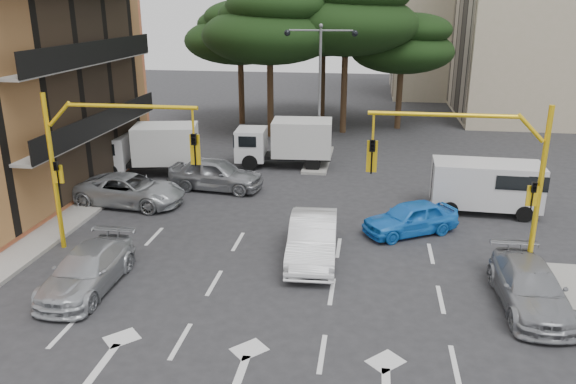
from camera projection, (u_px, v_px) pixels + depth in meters
The scene contains 20 objects.
ground at pixel (272, 287), 18.78m from camera, with size 120.00×120.00×0.00m, color #28282B.
median_strip at pixel (318, 159), 33.74m from camera, with size 1.40×6.00×0.15m, color gray.
apartment_beige_far at pixel (478, 9), 55.48m from camera, with size 16.20×12.15×16.70m.
pine_left_near at pixel (270, 25), 37.45m from camera, with size 9.15×9.15×10.23m.
pine_center at pixel (347, 14), 38.40m from camera, with size 9.98×9.98×11.16m.
pine_left_far at pixel (240, 32), 41.84m from camera, with size 8.32×8.32×9.30m.
pine_right at pixel (403, 43), 40.38m from camera, with size 7.49×7.49×8.37m.
pine_back at pixel (324, 22), 43.58m from camera, with size 9.15×9.15×10.23m.
signal_mast_right at pixel (485, 168), 18.44m from camera, with size 5.79×0.37×6.00m.
signal_mast_left at pixel (96, 152), 20.35m from camera, with size 5.79×0.37×6.00m.
street_lamp_center at pixel (320, 69), 32.02m from camera, with size 4.16×0.36×7.77m.
car_white_hatch at pixel (313, 239), 20.61m from camera, with size 1.70×4.88×1.61m, color white.
car_blue_compact at pixel (410, 218), 22.93m from camera, with size 1.60×3.98×1.36m, color blue.
car_silver_wagon at pixel (87, 270), 18.51m from camera, with size 1.88×4.62×1.34m, color #A9ADB2.
car_silver_cross_a at pixel (130, 190), 26.23m from camera, with size 2.38×5.16×1.43m, color #A3A7AA.
car_silver_cross_b at pixel (216, 174), 28.34m from camera, with size 1.93×4.79×1.63m, color #919398.
car_silver_parked at pixel (530, 287), 17.38m from camera, with size 1.88×4.62×1.34m, color gray.
van_white at pixel (485, 187), 25.21m from camera, with size 2.12×4.69×2.35m, color silver, non-canonical shape.
box_truck_a at pixel (148, 150), 30.67m from camera, with size 2.35×5.59×2.75m, color white, non-canonical shape.
box_truck_b at pixel (285, 143), 32.19m from camera, with size 2.33×5.55×2.73m, color white, non-canonical shape.
Camera 1 is at (3.01, -16.49, 9.05)m, focal length 35.00 mm.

